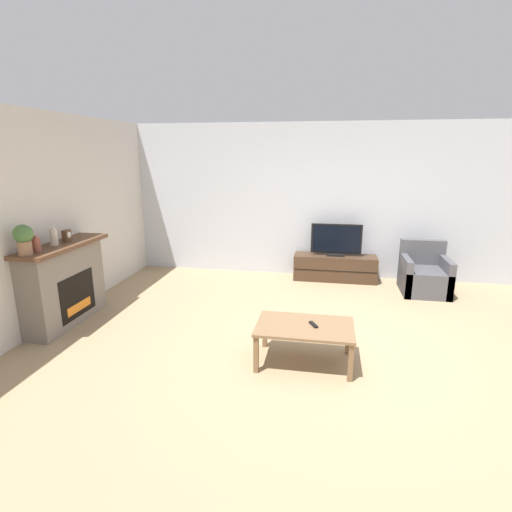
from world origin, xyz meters
TOP-DOWN VIEW (x-y plane):
  - ground_plane at (0.00, 0.00)m, footprint 24.00×24.00m
  - wall_back at (0.00, 3.02)m, footprint 12.00×0.06m
  - wall_left at (-3.62, 0.00)m, footprint 0.06×12.00m
  - fireplace at (-3.42, 0.26)m, footprint 0.47×1.40m
  - mantel_vase_left at (-3.40, -0.17)m, footprint 0.10×0.10m
  - mantel_vase_centre_left at (-3.40, 0.15)m, footprint 0.09×0.09m
  - mantel_clock at (-3.40, 0.40)m, footprint 0.08×0.11m
  - potted_plant at (-3.40, -0.34)m, footprint 0.21×0.21m
  - tv_stand at (0.07, 2.75)m, footprint 1.42×0.42m
  - tv at (0.07, 2.74)m, footprint 0.87×0.18m
  - armchair at (1.47, 2.35)m, footprint 0.70×0.76m
  - coffee_table at (-0.27, -0.24)m, footprint 1.02×0.65m
  - remote at (-0.19, -0.23)m, footprint 0.10×0.15m

SIDE VIEW (x-z plane):
  - ground_plane at x=0.00m, z-range 0.00..0.00m
  - tv_stand at x=0.07m, z-range 0.00..0.44m
  - armchair at x=1.47m, z-range -0.13..0.67m
  - coffee_table at x=-0.27m, z-range 0.16..0.59m
  - remote at x=-0.19m, z-range 0.43..0.45m
  - fireplace at x=-3.42m, z-range 0.01..1.08m
  - tv at x=0.07m, z-range 0.42..0.98m
  - mantel_clock at x=-3.40m, z-range 1.07..1.22m
  - mantel_vase_left at x=-3.40m, z-range 1.06..1.26m
  - mantel_vase_centre_left at x=-3.40m, z-range 1.06..1.31m
  - potted_plant at x=-3.40m, z-range 1.09..1.44m
  - wall_back at x=0.00m, z-range 0.00..2.70m
  - wall_left at x=-3.62m, z-range 0.00..2.70m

